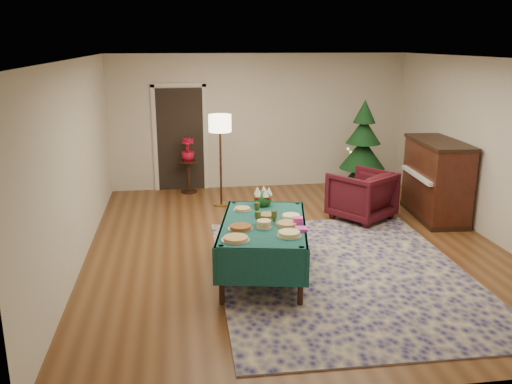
{
  "coord_description": "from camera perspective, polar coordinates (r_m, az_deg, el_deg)",
  "views": [
    {
      "loc": [
        -1.66,
        -7.34,
        2.93
      ],
      "look_at": [
        -0.61,
        -0.19,
        0.91
      ],
      "focal_mm": 38.0,
      "sensor_mm": 36.0,
      "label": 1
    }
  ],
  "objects": [
    {
      "name": "platter_3",
      "position": [
        6.63,
        0.84,
        -3.43
      ],
      "size": [
        0.21,
        0.21,
        0.1
      ],
      "color": "silver",
      "rests_on": "buffet_table"
    },
    {
      "name": "floor_lamp",
      "position": [
        9.72,
        -3.81,
        6.65
      ],
      "size": [
        0.41,
        0.41,
        1.67
      ],
      "color": "#A57F3F",
      "rests_on": "ground"
    },
    {
      "name": "buffet_table",
      "position": [
        6.9,
        0.81,
        -4.33
      ],
      "size": [
        1.41,
        2.02,
        0.72
      ],
      "color": "black",
      "rests_on": "ground"
    },
    {
      "name": "piano",
      "position": [
        9.66,
        18.44,
        1.17
      ],
      "size": [
        0.83,
        1.59,
        1.33
      ],
      "color": "black",
      "rests_on": "ground"
    },
    {
      "name": "armchair",
      "position": [
        9.28,
        11.06,
        -0.12
      ],
      "size": [
        1.21,
        1.2,
        0.92
      ],
      "primitive_type": "imported",
      "rotation": [
        0.0,
        0.0,
        3.76
      ],
      "color": "#400D15",
      "rests_on": "ground"
    },
    {
      "name": "platter_4",
      "position": [
        6.74,
        3.25,
        -3.38
      ],
      "size": [
        0.29,
        0.29,
        0.04
      ],
      "color": "silver",
      "rests_on": "buffet_table"
    },
    {
      "name": "platter_2",
      "position": [
        6.6,
        -1.64,
        -3.76
      ],
      "size": [
        0.31,
        0.31,
        0.05
      ],
      "color": "silver",
      "rests_on": "buffet_table"
    },
    {
      "name": "platter_0",
      "position": [
        6.24,
        -2.14,
        -4.94
      ],
      "size": [
        0.33,
        0.33,
        0.04
      ],
      "color": "silver",
      "rests_on": "buffet_table"
    },
    {
      "name": "goblet_2",
      "position": [
        6.75,
        0.2,
        -2.71
      ],
      "size": [
        0.08,
        0.08,
        0.17
      ],
      "color": "#2D471E",
      "rests_on": "buffet_table"
    },
    {
      "name": "platter_6",
      "position": [
        7.04,
        3.72,
        -2.56
      ],
      "size": [
        0.27,
        0.27,
        0.04
      ],
      "color": "silver",
      "rests_on": "buffet_table"
    },
    {
      "name": "doorway",
      "position": [
        10.98,
        -7.98,
        5.85
      ],
      "size": [
        1.08,
        0.04,
        2.16
      ],
      "color": "black",
      "rests_on": "ground"
    },
    {
      "name": "platter_1",
      "position": [
        6.37,
        3.5,
        -4.44
      ],
      "size": [
        0.3,
        0.3,
        0.06
      ],
      "color": "silver",
      "rests_on": "buffet_table"
    },
    {
      "name": "platter_7",
      "position": [
        7.32,
        -1.44,
        -1.81
      ],
      "size": [
        0.25,
        0.25,
        0.04
      ],
      "color": "silver",
      "rests_on": "buffet_table"
    },
    {
      "name": "gift_box",
      "position": [
        6.77,
        4.44,
        -3.06
      ],
      "size": [
        0.13,
        0.13,
        0.1
      ],
      "primitive_type": "cube",
      "rotation": [
        0.0,
        0.0,
        -0.19
      ],
      "color": "#EE42B6",
      "rests_on": "buffet_table"
    },
    {
      "name": "room_shell",
      "position": [
        7.69,
        4.28,
        3.73
      ],
      "size": [
        7.0,
        7.0,
        7.0
      ],
      "color": "#593319",
      "rests_on": "ground"
    },
    {
      "name": "platter_5",
      "position": [
        6.97,
        1.18,
        -2.6
      ],
      "size": [
        0.26,
        0.26,
        0.07
      ],
      "color": "silver",
      "rests_on": "buffet_table"
    },
    {
      "name": "side_table",
      "position": [
        10.86,
        -7.1,
        1.56
      ],
      "size": [
        0.36,
        0.36,
        0.64
      ],
      "color": "black",
      "rests_on": "ground"
    },
    {
      "name": "centerpiece",
      "position": [
        7.5,
        0.72,
        -0.53
      ],
      "size": [
        0.26,
        0.26,
        0.3
      ],
      "color": "#1E4C1E",
      "rests_on": "buffet_table"
    },
    {
      "name": "rug",
      "position": [
        7.25,
        9.07,
        -8.33
      ],
      "size": [
        3.26,
        4.24,
        0.02
      ],
      "primitive_type": "cube",
      "rotation": [
        0.0,
        0.0,
        -0.01
      ],
      "color": "#171655",
      "rests_on": "ground"
    },
    {
      "name": "christmas_tree",
      "position": [
        10.36,
        11.14,
        3.76
      ],
      "size": [
        1.36,
        1.36,
        1.9
      ],
      "color": "black",
      "rests_on": "ground"
    },
    {
      "name": "goblet_1",
      "position": [
        6.78,
        1.94,
        -2.63
      ],
      "size": [
        0.08,
        0.08,
        0.17
      ],
      "color": "#2D471E",
      "rests_on": "buffet_table"
    },
    {
      "name": "potted_plant",
      "position": [
        10.76,
        -7.18,
        3.95
      ],
      "size": [
        0.26,
        0.47,
        0.26
      ],
      "primitive_type": "imported",
      "color": "red",
      "rests_on": "side_table"
    },
    {
      "name": "napkin_stack",
      "position": [
        6.57,
        4.78,
        -3.91
      ],
      "size": [
        0.17,
        0.17,
        0.04
      ],
      "primitive_type": "cube",
      "rotation": [
        0.0,
        0.0,
        -0.19
      ],
      "color": "#DA3CB4",
      "rests_on": "buffet_table"
    },
    {
      "name": "goblet_0",
      "position": [
        7.12,
        0.1,
        -1.71
      ],
      "size": [
        0.08,
        0.08,
        0.17
      ],
      "color": "#2D471E",
      "rests_on": "buffet_table"
    }
  ]
}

